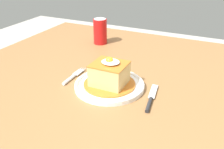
# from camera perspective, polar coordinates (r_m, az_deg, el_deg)

# --- Properties ---
(dining_table) EXTENTS (1.28, 1.03, 0.76)m
(dining_table) POSITION_cam_1_polar(r_m,az_deg,el_deg) (1.02, 3.34, -4.88)
(dining_table) COLOR olive
(dining_table) RESTS_ON ground_plane
(main_plate) EXTENTS (0.24, 0.24, 0.02)m
(main_plate) POSITION_cam_1_polar(r_m,az_deg,el_deg) (0.87, -0.56, -2.35)
(main_plate) COLOR white
(main_plate) RESTS_ON dining_table
(sandwich_meal) EXTENTS (0.18, 0.18, 0.10)m
(sandwich_meal) POSITION_cam_1_polar(r_m,az_deg,el_deg) (0.86, -0.56, -0.06)
(sandwich_meal) COLOR #C66B23
(sandwich_meal) RESTS_ON main_plate
(fork) EXTENTS (0.02, 0.14, 0.01)m
(fork) POSITION_cam_1_polar(r_m,az_deg,el_deg) (0.94, -8.90, -0.56)
(fork) COLOR silver
(fork) RESTS_ON dining_table
(knife) EXTENTS (0.04, 0.17, 0.01)m
(knife) POSITION_cam_1_polar(r_m,az_deg,el_deg) (0.80, 8.58, -5.81)
(knife) COLOR #262628
(knife) RESTS_ON dining_table
(soda_can) EXTENTS (0.07, 0.07, 0.12)m
(soda_can) POSITION_cam_1_polar(r_m,az_deg,el_deg) (1.27, -2.67, 9.66)
(soda_can) COLOR red
(soda_can) RESTS_ON dining_table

